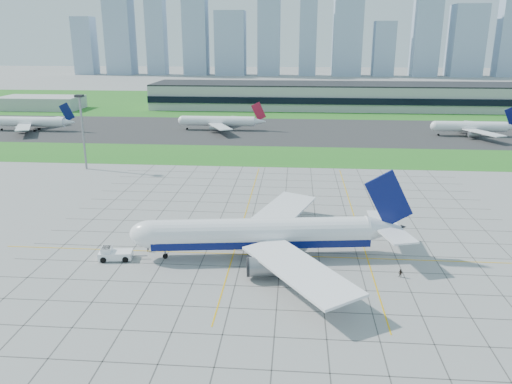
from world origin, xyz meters
TOP-DOWN VIEW (x-y plane):
  - ground at (0.00, 0.00)m, footprint 1400.00×1400.00m
  - grass_median at (0.00, 90.00)m, footprint 700.00×35.00m
  - asphalt_taxiway at (0.00, 145.00)m, footprint 700.00×75.00m
  - grass_far at (0.00, 255.00)m, footprint 700.00×145.00m
  - apron_markings at (0.43, 11.09)m, footprint 120.00×130.00m
  - terminal at (40.00, 229.87)m, footprint 260.00×43.00m
  - service_block at (-160.00, 210.00)m, footprint 50.00×25.00m
  - light_mast at (-70.00, 65.00)m, footprint 2.50×2.50m
  - city_skyline at (-8.71, 520.00)m, footprint 523.00×32.40m
  - airliner at (-3.69, -2.66)m, footprint 58.41×58.83m
  - pushback_tug at (-34.21, -6.67)m, footprint 9.92×4.16m
  - crew_near at (-28.39, -2.21)m, footprint 0.65×0.73m
  - crew_far at (23.12, -10.16)m, footprint 1.03×1.03m
  - distant_jet_0 at (-126.59, 134.99)m, footprint 40.01×42.66m
  - distant_jet_1 at (-35.01, 144.32)m, footprint 41.36×42.66m
  - distant_jet_2 at (83.74, 138.02)m, footprint 37.36×42.66m

SIDE VIEW (x-z plane):
  - ground at x=0.00m, z-range 0.00..0.00m
  - apron_markings at x=0.43m, z-range 0.00..0.03m
  - grass_median at x=0.00m, z-range 0.00..0.04m
  - grass_far at x=0.00m, z-range 0.00..0.04m
  - asphalt_taxiway at x=0.00m, z-range 0.01..0.05m
  - crew_near at x=-28.39m, z-range 0.00..1.68m
  - crew_far at x=23.12m, z-range 0.00..1.69m
  - pushback_tug at x=-34.21m, z-range -0.15..2.57m
  - service_block at x=-160.00m, z-range 0.00..8.00m
  - distant_jet_2 at x=83.74m, z-range -2.55..11.52m
  - distant_jet_0 at x=-126.59m, z-range -2.55..11.52m
  - distant_jet_1 at x=-35.01m, z-range -2.55..11.52m
  - airliner at x=-3.69m, z-range -4.18..14.25m
  - terminal at x=40.00m, z-range -0.01..15.79m
  - light_mast at x=-70.00m, z-range 3.38..28.98m
  - city_skyline at x=-8.71m, z-range -20.91..139.09m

